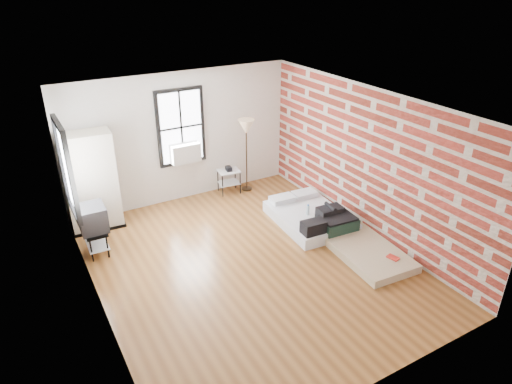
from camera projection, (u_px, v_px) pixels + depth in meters
ground at (250, 264)px, 7.96m from camera, size 6.00×6.00×0.00m
room_shell at (251, 162)px, 7.58m from camera, size 5.02×6.02×2.80m
mattress_main at (310, 216)px, 9.17m from camera, size 1.39×1.81×0.56m
mattress_bare at (357, 242)px, 8.35m from camera, size 1.13×1.96×0.41m
wardrobe at (91, 182)px, 8.70m from camera, size 1.03×0.64×1.95m
side_table at (229, 175)px, 10.33m from camera, size 0.52×0.44×0.63m
floor_lamp at (246, 130)px, 10.01m from camera, size 0.36×0.36×1.68m
tv_stand at (93, 220)px, 8.01m from camera, size 0.48×0.67×0.93m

